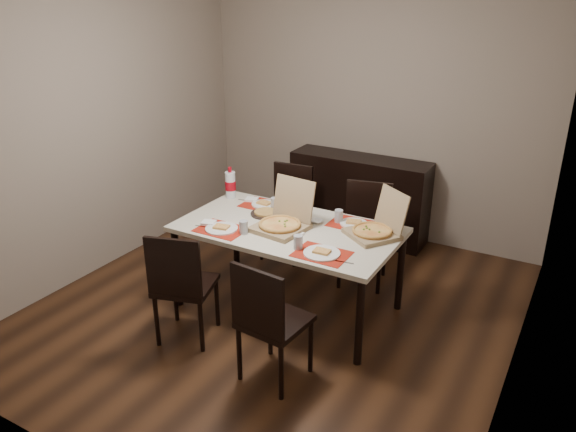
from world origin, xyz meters
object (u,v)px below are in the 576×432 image
(chair_near_right, at_px, (268,318))
(pizza_box_center, at_px, (282,222))
(dip_bowl, at_px, (317,221))
(soda_bottle, at_px, (230,185))
(dining_table, at_px, (288,235))
(chair_far_left, at_px, (288,207))
(chair_near_left, at_px, (181,283))
(sideboard, at_px, (359,197))
(chair_far_right, at_px, (365,229))

(chair_near_right, relative_size, pizza_box_center, 1.98)
(dip_bowl, height_order, soda_bottle, soda_bottle)
(dip_bowl, distance_m, soda_bottle, 0.99)
(dip_bowl, relative_size, soda_bottle, 0.34)
(pizza_box_center, distance_m, dip_bowl, 0.32)
(dining_table, height_order, dip_bowl, dip_bowl)
(dining_table, relative_size, chair_near_right, 1.94)
(chair_far_left, bearing_deg, chair_near_left, -87.78)
(dining_table, xyz_separation_m, chair_far_left, (-0.52, 0.92, -0.17))
(dip_bowl, bearing_deg, dining_table, -129.15)
(chair_far_left, bearing_deg, soda_bottle, -116.52)
(dining_table, distance_m, dip_bowl, 0.27)
(dip_bowl, bearing_deg, soda_bottle, 171.91)
(chair_near_right, bearing_deg, dip_bowl, 100.62)
(dining_table, xyz_separation_m, chair_near_right, (0.37, -0.92, -0.17))
(chair_near_left, relative_size, pizza_box_center, 1.98)
(dining_table, distance_m, soda_bottle, 0.90)
(sideboard, bearing_deg, dip_bowl, -80.96)
(chair_near_right, bearing_deg, pizza_box_center, 114.55)
(chair_near_right, height_order, chair_far_left, same)
(chair_far_right, height_order, dip_bowl, chair_far_right)
(dining_table, bearing_deg, sideboard, 92.47)
(dining_table, relative_size, chair_near_left, 1.94)
(chair_far_left, relative_size, dip_bowl, 9.16)
(dining_table, relative_size, soda_bottle, 6.09)
(sideboard, distance_m, chair_far_right, 0.99)
(sideboard, height_order, chair_far_right, chair_far_right)
(chair_near_left, xyz_separation_m, dip_bowl, (0.62, 1.04, 0.25))
(chair_far_left, bearing_deg, dining_table, -60.46)
(chair_far_right, bearing_deg, chair_far_left, 172.43)
(chair_near_left, xyz_separation_m, chair_far_right, (0.82, 1.63, 0.00))
(sideboard, xyz_separation_m, soda_bottle, (-0.74, -1.35, 0.43))
(chair_far_right, distance_m, soda_bottle, 1.31)
(sideboard, xyz_separation_m, chair_near_right, (0.45, -2.61, 0.06))
(dining_table, height_order, chair_near_right, chair_near_right)
(sideboard, distance_m, pizza_box_center, 1.77)
(dining_table, bearing_deg, chair_near_right, -67.94)
(sideboard, bearing_deg, chair_far_right, -63.62)
(chair_far_left, bearing_deg, sideboard, 59.78)
(chair_near_left, bearing_deg, sideboard, 81.44)
(sideboard, bearing_deg, pizza_box_center, -88.43)
(dip_bowl, bearing_deg, chair_near_right, -79.38)
(chair_near_right, bearing_deg, chair_far_right, 90.27)
(chair_far_right, bearing_deg, pizza_box_center, -114.77)
(chair_near_right, height_order, pizza_box_center, pizza_box_center)
(chair_near_left, bearing_deg, dip_bowl, 59.28)
(chair_near_right, relative_size, chair_far_left, 1.00)
(dip_bowl, bearing_deg, sideboard, 99.04)
(chair_far_left, bearing_deg, chair_far_right, -7.57)
(chair_far_left, relative_size, chair_far_right, 1.00)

